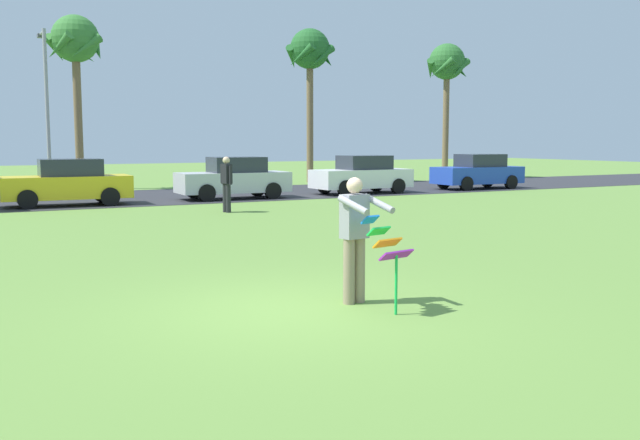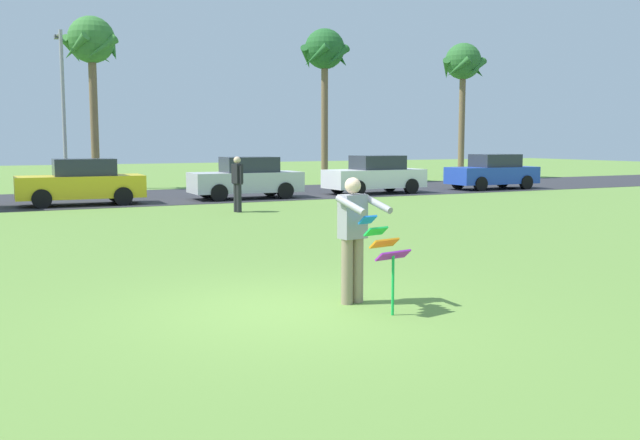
% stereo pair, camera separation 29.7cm
% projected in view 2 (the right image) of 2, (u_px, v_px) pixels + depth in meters
% --- Properties ---
extents(ground_plane, '(120.00, 120.00, 0.00)m').
position_uv_depth(ground_plane, '(288.00, 310.00, 9.30)').
color(ground_plane, olive).
extents(road_strip, '(120.00, 8.00, 0.01)m').
position_uv_depth(road_strip, '(81.00, 199.00, 26.64)').
color(road_strip, '#2D2D33').
rests_on(road_strip, ground).
extents(person_kite_flyer, '(0.61, 0.71, 1.73)m').
position_uv_depth(person_kite_flyer, '(353.00, 235.00, 9.57)').
color(person_kite_flyer, gray).
rests_on(person_kite_flyer, ground).
extents(kite_held, '(0.53, 0.69, 1.25)m').
position_uv_depth(kite_held, '(384.00, 248.00, 9.05)').
color(kite_held, blue).
rests_on(kite_held, ground).
extents(parked_car_yellow, '(4.25, 1.94, 1.60)m').
position_uv_depth(parked_car_yellow, '(81.00, 183.00, 24.29)').
color(parked_car_yellow, yellow).
rests_on(parked_car_yellow, ground).
extents(parked_car_silver, '(4.25, 1.93, 1.60)m').
position_uv_depth(parked_car_silver, '(246.00, 179.00, 26.96)').
color(parked_car_silver, silver).
rests_on(parked_car_silver, ground).
extents(parked_car_white, '(4.25, 1.93, 1.60)m').
position_uv_depth(parked_car_white, '(375.00, 175.00, 29.49)').
color(parked_car_white, white).
rests_on(parked_car_white, ground).
extents(parked_car_blue, '(4.21, 1.85, 1.60)m').
position_uv_depth(parked_car_blue, '(493.00, 172.00, 32.25)').
color(parked_car_blue, '#2347B7').
rests_on(parked_car_blue, ground).
extents(palm_tree_right_near, '(2.58, 2.71, 7.80)m').
position_uv_depth(palm_tree_right_near, '(92.00, 47.00, 31.84)').
color(palm_tree_right_near, brown).
rests_on(palm_tree_right_near, ground).
extents(palm_tree_centre_far, '(2.58, 2.71, 8.06)m').
position_uv_depth(palm_tree_centre_far, '(325.00, 55.00, 37.02)').
color(palm_tree_centre_far, brown).
rests_on(palm_tree_centre_far, ground).
extents(palm_tree_far_left, '(2.58, 2.71, 7.88)m').
position_uv_depth(palm_tree_far_left, '(463.00, 67.00, 41.16)').
color(palm_tree_far_left, brown).
rests_on(palm_tree_far_left, ground).
extents(streetlight_pole, '(0.24, 1.65, 7.00)m').
position_uv_depth(streetlight_pole, '(63.00, 100.00, 30.97)').
color(streetlight_pole, '#9E9EA3').
rests_on(streetlight_pole, ground).
extents(person_walker_near, '(0.28, 0.56, 1.73)m').
position_uv_depth(person_walker_near, '(237.00, 182.00, 21.89)').
color(person_walker_near, '#26262B').
rests_on(person_walker_near, ground).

